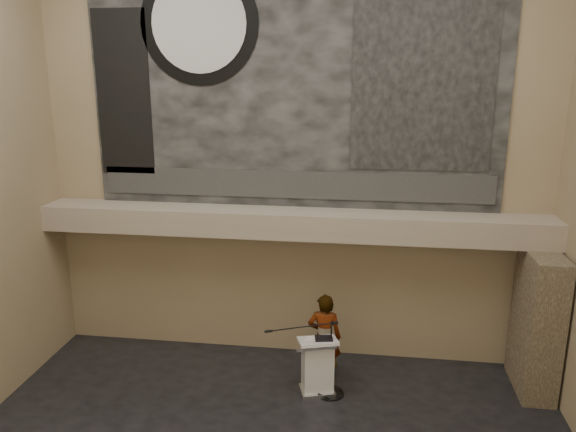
# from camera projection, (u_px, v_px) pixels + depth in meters

# --- Properties ---
(wall_back) EXTENTS (10.00, 0.02, 8.50)m
(wall_back) POSITION_uv_depth(u_px,v_px,m) (294.00, 154.00, 11.02)
(wall_back) COLOR #8A7757
(wall_back) RESTS_ON floor
(wall_front) EXTENTS (10.00, 0.02, 8.50)m
(wall_front) POSITION_uv_depth(u_px,v_px,m) (123.00, 355.00, 3.37)
(wall_front) COLOR #8A7757
(wall_front) RESTS_ON floor
(soffit) EXTENTS (10.00, 0.80, 0.50)m
(soffit) POSITION_uv_depth(u_px,v_px,m) (291.00, 223.00, 10.98)
(soffit) COLOR gray
(soffit) RESTS_ON wall_back
(sprinkler_left) EXTENTS (0.04, 0.04, 0.06)m
(sprinkler_left) POSITION_uv_depth(u_px,v_px,m) (211.00, 234.00, 11.22)
(sprinkler_left) COLOR #B2893D
(sprinkler_left) RESTS_ON soffit
(sprinkler_right) EXTENTS (0.04, 0.04, 0.06)m
(sprinkler_right) POSITION_uv_depth(u_px,v_px,m) (389.00, 242.00, 10.75)
(sprinkler_right) COLOR #B2893D
(sprinkler_right) RESTS_ON soffit
(banner) EXTENTS (8.00, 0.05, 5.00)m
(banner) POSITION_uv_depth(u_px,v_px,m) (294.00, 78.00, 10.62)
(banner) COLOR black
(banner) RESTS_ON wall_back
(banner_text_strip) EXTENTS (7.76, 0.02, 0.55)m
(banner_text_strip) POSITION_uv_depth(u_px,v_px,m) (293.00, 185.00, 11.11)
(banner_text_strip) COLOR #2A2A2A
(banner_text_strip) RESTS_ON banner
(banner_clock_rim) EXTENTS (2.30, 0.02, 2.30)m
(banner_clock_rim) POSITION_uv_depth(u_px,v_px,m) (199.00, 23.00, 10.56)
(banner_clock_rim) COLOR black
(banner_clock_rim) RESTS_ON banner
(banner_clock_face) EXTENTS (1.84, 0.02, 1.84)m
(banner_clock_face) POSITION_uv_depth(u_px,v_px,m) (198.00, 23.00, 10.54)
(banner_clock_face) COLOR silver
(banner_clock_face) RESTS_ON banner
(banner_building_print) EXTENTS (2.60, 0.02, 3.60)m
(banner_building_print) POSITION_uv_depth(u_px,v_px,m) (424.00, 73.00, 10.23)
(banner_building_print) COLOR black
(banner_building_print) RESTS_ON banner
(banner_brick_print) EXTENTS (1.10, 0.02, 3.20)m
(banner_brick_print) POSITION_uv_depth(u_px,v_px,m) (123.00, 93.00, 11.11)
(banner_brick_print) COLOR black
(banner_brick_print) RESTS_ON banner
(stone_pier) EXTENTS (0.60, 1.40, 2.70)m
(stone_pier) POSITION_uv_depth(u_px,v_px,m) (537.00, 322.00, 10.34)
(stone_pier) COLOR #473B2B
(stone_pier) RESTS_ON floor
(lectern) EXTENTS (0.82, 0.68, 1.13)m
(lectern) POSITION_uv_depth(u_px,v_px,m) (317.00, 366.00, 10.38)
(lectern) COLOR silver
(lectern) RESTS_ON floor
(binder) EXTENTS (0.35, 0.30, 0.04)m
(binder) POSITION_uv_depth(u_px,v_px,m) (324.00, 339.00, 10.22)
(binder) COLOR black
(binder) RESTS_ON lectern
(papers) EXTENTS (0.26, 0.30, 0.00)m
(papers) POSITION_uv_depth(u_px,v_px,m) (310.00, 340.00, 10.21)
(papers) COLOR silver
(papers) RESTS_ON lectern
(speaker_person) EXTENTS (0.66, 0.44, 1.78)m
(speaker_person) POSITION_uv_depth(u_px,v_px,m) (324.00, 338.00, 10.74)
(speaker_person) COLOR beige
(speaker_person) RESTS_ON floor
(mic_stand) EXTENTS (1.40, 0.76, 1.48)m
(mic_stand) POSITION_uv_depth(u_px,v_px,m) (328.00, 383.00, 10.42)
(mic_stand) COLOR black
(mic_stand) RESTS_ON floor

